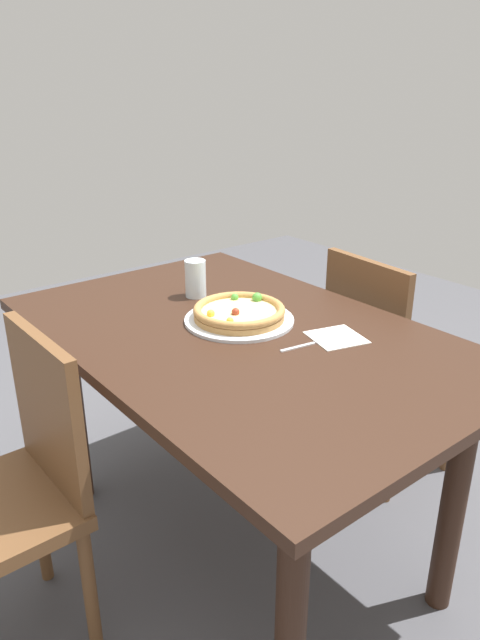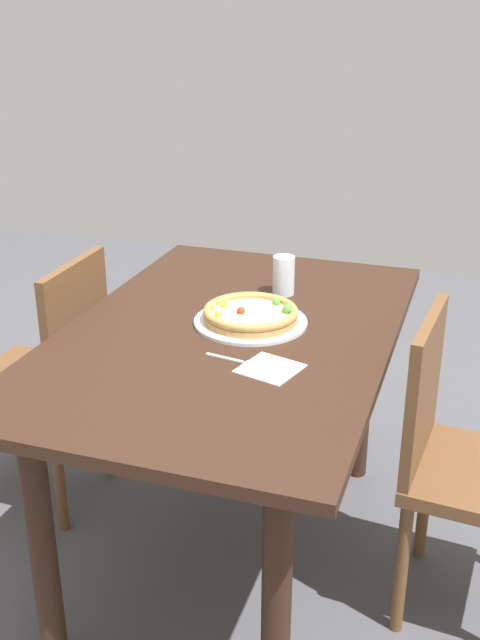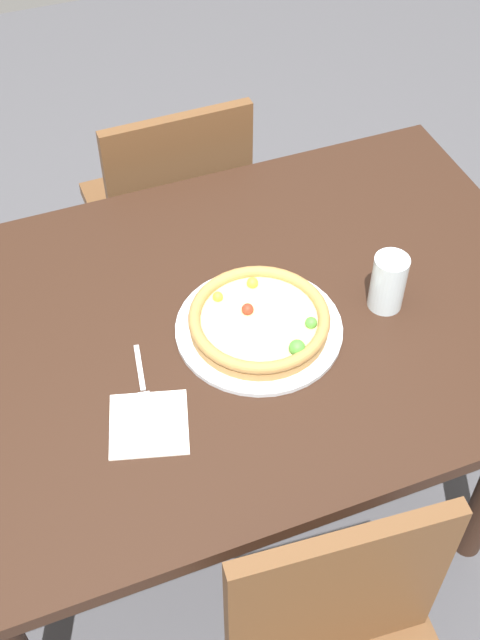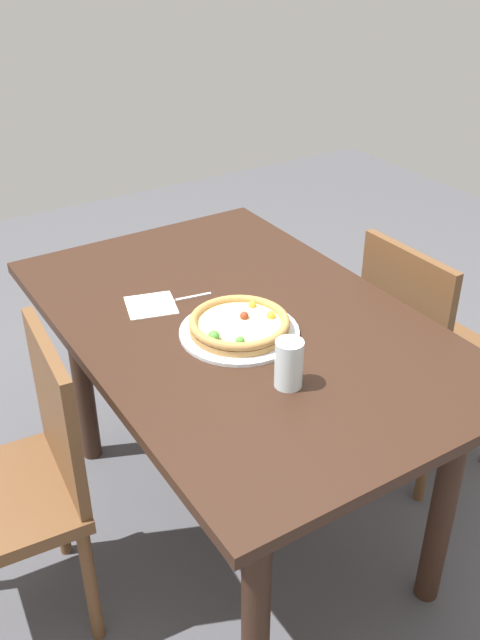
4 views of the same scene
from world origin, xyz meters
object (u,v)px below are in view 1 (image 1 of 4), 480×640
(chair_far, at_px, (383,358))
(drinking_glass, at_px, (195,278))
(pizza, at_px, (239,312))
(napkin, at_px, (336,337))
(dining_table, at_px, (241,367))
(fork, at_px, (311,344))
(chair_near, at_px, (11,490))
(plate, at_px, (239,320))

(chair_far, relative_size, drinking_glass, 7.12)
(pizza, distance_m, napkin, 0.30)
(drinking_glass, relative_size, napkin, 0.89)
(dining_table, bearing_deg, napkin, 41.67)
(fork, distance_m, napkin, 0.09)
(chair_far, bearing_deg, dining_table, -85.98)
(pizza, distance_m, drinking_glass, 0.27)
(dining_table, distance_m, chair_near, 0.70)
(dining_table, xyz_separation_m, napkin, (0.20, 0.18, 0.12))
(napkin, bearing_deg, drinking_glass, -167.99)
(chair_near, bearing_deg, dining_table, -98.34)
(pizza, bearing_deg, plate, -42.14)
(pizza, bearing_deg, dining_table, -34.94)
(drinking_glass, bearing_deg, dining_table, -11.86)
(dining_table, relative_size, chair_near, 1.60)
(chair_near, bearing_deg, chair_far, -94.92)
(chair_far, height_order, pizza, chair_far)
(plate, bearing_deg, chair_far, 83.56)
(pizza, relative_size, drinking_glass, 2.22)
(chair_near, relative_size, plate, 2.69)
(plate, relative_size, napkin, 2.36)
(dining_table, xyz_separation_m, chair_far, (0.01, 0.67, -0.17))
(drinking_glass, bearing_deg, fork, 2.74)
(plate, distance_m, pizza, 0.03)
(chair_far, relative_size, fork, 5.37)
(chair_near, distance_m, plate, 0.77)
(plate, bearing_deg, fork, 11.09)
(fork, distance_m, drinking_glass, 0.52)
(pizza, height_order, fork, pizza)
(drinking_glass, height_order, napkin, drinking_glass)
(plate, relative_size, fork, 1.99)
(plate, height_order, napkin, plate)
(napkin, bearing_deg, dining_table, -138.33)
(plate, height_order, fork, plate)
(chair_near, xyz_separation_m, plate, (0.03, 0.72, 0.29))
(dining_table, xyz_separation_m, chair_near, (-0.09, -0.67, -0.17))
(drinking_glass, bearing_deg, plate, -5.37)
(chair_near, xyz_separation_m, drinking_glass, (-0.24, 0.74, 0.35))
(pizza, bearing_deg, chair_near, -92.06)
(plate, bearing_deg, pizza, 137.86)
(chair_near, relative_size, napkin, 6.34)
(fork, bearing_deg, plate, 110.41)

